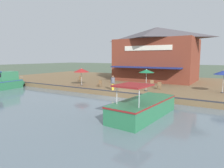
# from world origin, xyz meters

# --- Properties ---
(ground_plane) EXTENTS (220.00, 220.00, 0.00)m
(ground_plane) POSITION_xyz_m (0.00, 0.00, 0.00)
(ground_plane) COLOR #4C5B47
(quay_deck) EXTENTS (22.00, 56.00, 0.60)m
(quay_deck) POSITION_xyz_m (-11.00, 0.00, 0.30)
(quay_deck) COLOR brown
(quay_deck) RESTS_ON ground
(quay_edge_fender) EXTENTS (0.20, 50.40, 0.10)m
(quay_edge_fender) POSITION_xyz_m (-0.10, 0.00, 0.65)
(quay_edge_fender) COLOR #2D2D33
(quay_edge_fender) RESTS_ON quay_deck
(waterfront_restaurant) EXTENTS (9.83, 12.75, 8.51)m
(waterfront_restaurant) POSITION_xyz_m (-13.35, -0.70, 4.92)
(waterfront_restaurant) COLOR brown
(waterfront_restaurant) RESTS_ON quay_deck
(patio_umbrella_mid_patio_left) EXTENTS (1.74, 1.74, 2.44)m
(patio_umbrella_mid_patio_left) POSITION_xyz_m (-2.47, 2.10, 2.81)
(patio_umbrella_mid_patio_left) COLOR #B7B7B7
(patio_umbrella_mid_patio_left) RESTS_ON quay_deck
(patio_umbrella_by_entrance) EXTENTS (2.16, 2.16, 2.31)m
(patio_umbrella_by_entrance) POSITION_xyz_m (-2.30, -7.08, 2.62)
(patio_umbrella_by_entrance) COLOR #B7B7B7
(patio_umbrella_by_entrance) RESTS_ON quay_deck
(patio_umbrella_far_corner) EXTENTS (2.01, 2.01, 2.41)m
(patio_umbrella_far_corner) POSITION_xyz_m (-5.62, 9.42, 2.75)
(patio_umbrella_far_corner) COLOR #B7B7B7
(patio_umbrella_far_corner) RESTS_ON quay_deck
(cafe_chair_facing_river) EXTENTS (0.57, 0.57, 0.85)m
(cafe_chair_facing_river) POSITION_xyz_m (-5.93, 1.49, 1.08)
(cafe_chair_facing_river) COLOR brown
(cafe_chair_facing_river) RESTS_ON quay_deck
(cafe_chair_back_row_seat) EXTENTS (0.48, 0.48, 0.85)m
(cafe_chair_back_row_seat) POSITION_xyz_m (-2.33, -4.12, 1.08)
(cafe_chair_back_row_seat) COLOR brown
(cafe_chair_back_row_seat) RESTS_ON quay_deck
(cafe_chair_under_first_umbrella) EXTENTS (0.51, 0.51, 0.85)m
(cafe_chair_under_first_umbrella) POSITION_xyz_m (-4.37, 2.96, 1.08)
(cafe_chair_under_first_umbrella) COLOR brown
(cafe_chair_under_first_umbrella) RESTS_ON quay_deck
(cafe_chair_mid_patio) EXTENTS (0.47, 0.47, 0.85)m
(cafe_chair_mid_patio) POSITION_xyz_m (-5.47, -10.19, 1.08)
(cafe_chair_mid_patio) COLOR brown
(cafe_chair_mid_patio) RESTS_ON quay_deck
(person_near_entrance) EXTENTS (0.47, 0.47, 1.67)m
(person_near_entrance) POSITION_xyz_m (-0.96, -1.32, 1.65)
(person_near_entrance) COLOR gold
(person_near_entrance) RESTS_ON quay_deck
(motorboat_distant_upstream) EXTENTS (7.71, 2.81, 2.50)m
(motorboat_distant_upstream) POSITION_xyz_m (4.44, 5.07, 0.76)
(motorboat_distant_upstream) COLOR #287047
(motorboat_distant_upstream) RESTS_ON river_water
(motorboat_outer_channel) EXTENTS (6.49, 2.97, 2.45)m
(motorboat_outer_channel) POSITION_xyz_m (3.10, -16.08, 0.96)
(motorboat_outer_channel) COLOR #287047
(motorboat_outer_channel) RESTS_ON river_water
(tree_behind_restaurant) EXTENTS (4.79, 4.56, 7.08)m
(tree_behind_restaurant) POSITION_xyz_m (-18.52, -8.86, 5.28)
(tree_behind_restaurant) COLOR brown
(tree_behind_restaurant) RESTS_ON quay_deck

